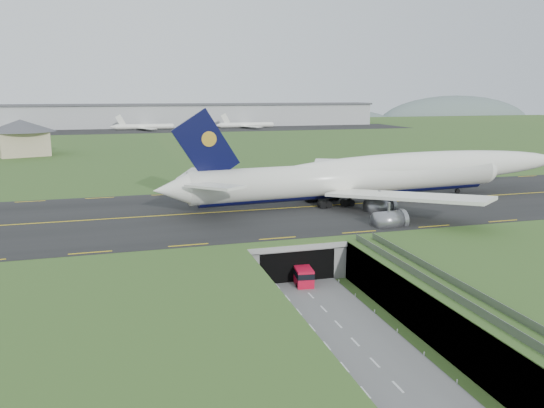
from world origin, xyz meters
name	(u,v)px	position (x,y,z in m)	size (l,w,h in m)	color
ground	(316,302)	(0.00, 0.00, 0.00)	(900.00, 900.00, 0.00)	#2E5522
airfield_deck	(316,282)	(0.00, 0.00, 3.00)	(800.00, 800.00, 6.00)	gray
trench_road	(337,323)	(0.00, -7.50, 0.10)	(12.00, 75.00, 0.20)	slate
taxiway	(257,210)	(0.00, 33.00, 6.09)	(800.00, 44.00, 0.18)	black
tunnel_portal	(281,246)	(0.00, 16.71, 3.33)	(17.00, 22.30, 6.00)	gray
guideway	(473,311)	(11.00, -19.11, 5.32)	(3.00, 53.00, 7.05)	#A8A8A3
jumbo_jet	(380,175)	(27.66, 35.38, 11.51)	(96.80, 61.68, 20.48)	white
shuttle_tram	(302,273)	(0.58, 7.75, 1.53)	(3.31, 6.96, 2.76)	red
service_building	(21,134)	(-59.70, 146.56, 13.81)	(30.65, 30.65, 13.19)	#C6B38F
cargo_terminal	(158,115)	(-0.14, 299.41, 13.96)	(320.00, 67.00, 15.60)	#B2B2B2
distant_hills	(219,128)	(64.38, 430.00, -4.00)	(700.00, 91.00, 60.00)	slate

